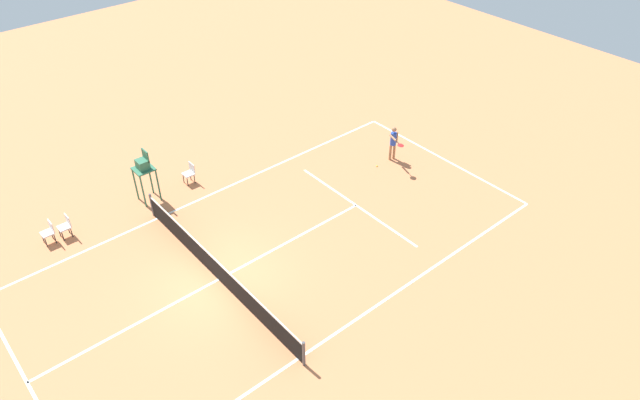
# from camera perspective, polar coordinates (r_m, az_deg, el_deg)

# --- Properties ---
(ground_plane) EXTENTS (60.00, 60.00, 0.00)m
(ground_plane) POSITION_cam_1_polar(r_m,az_deg,el_deg) (22.00, -9.74, -7.55)
(ground_plane) COLOR #D37A4C
(court_lines) EXTENTS (9.37, 24.98, 0.01)m
(court_lines) POSITION_cam_1_polar(r_m,az_deg,el_deg) (22.00, -9.74, -7.54)
(court_lines) COLOR white
(court_lines) RESTS_ON ground
(tennis_net) EXTENTS (9.97, 0.10, 1.07)m
(tennis_net) POSITION_cam_1_polar(r_m,az_deg,el_deg) (21.66, -9.87, -6.61)
(tennis_net) COLOR #4C4C51
(tennis_net) RESTS_ON ground
(player_serving) EXTENTS (1.21, 0.87, 1.71)m
(player_serving) POSITION_cam_1_polar(r_m,az_deg,el_deg) (27.58, 7.10, 5.67)
(player_serving) COLOR #9E704C
(player_serving) RESTS_ON ground
(tennis_ball) EXTENTS (0.07, 0.07, 0.07)m
(tennis_ball) POSITION_cam_1_polar(r_m,az_deg,el_deg) (27.53, 5.50, 3.29)
(tennis_ball) COLOR #CCE033
(tennis_ball) RESTS_ON ground
(umpire_chair) EXTENTS (0.80, 0.80, 2.41)m
(umpire_chair) POSITION_cam_1_polar(r_m,az_deg,el_deg) (25.49, -16.62, 2.95)
(umpire_chair) COLOR #2D6B4C
(umpire_chair) RESTS_ON ground
(courtside_chair_near) EXTENTS (0.44, 0.46, 0.95)m
(courtside_chair_near) POSITION_cam_1_polar(r_m,az_deg,el_deg) (25.15, -24.67, -2.76)
(courtside_chair_near) COLOR #262626
(courtside_chair_near) RESTS_ON ground
(courtside_chair_mid) EXTENTS (0.44, 0.46, 0.95)m
(courtside_chair_mid) POSITION_cam_1_polar(r_m,az_deg,el_deg) (26.70, -12.45, 2.62)
(courtside_chair_mid) COLOR #262626
(courtside_chair_mid) RESTS_ON ground
(courtside_chair_far) EXTENTS (0.44, 0.46, 0.95)m
(courtside_chair_far) POSITION_cam_1_polar(r_m,az_deg,el_deg) (25.19, -23.31, -2.26)
(courtside_chair_far) COLOR #262626
(courtside_chair_far) RESTS_ON ground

